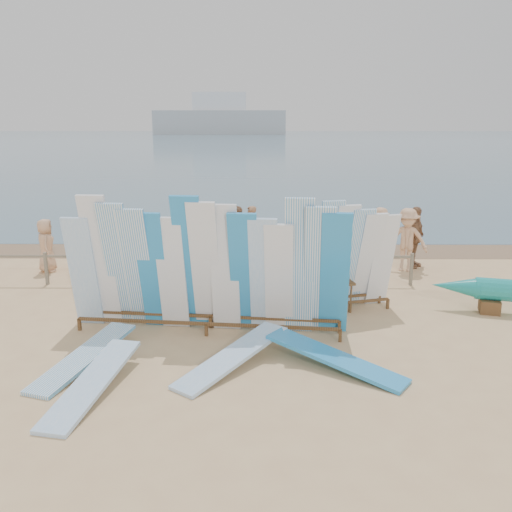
{
  "coord_description": "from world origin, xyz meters",
  "views": [
    {
      "loc": [
        1.86,
        -11.27,
        4.37
      ],
      "look_at": [
        1.77,
        1.57,
        1.17
      ],
      "focal_mm": 38.0,
      "sensor_mm": 36.0,
      "label": 1
    }
  ],
  "objects_px": {
    "flat_board_a": "(93,393)",
    "flat_board_d": "(335,369)",
    "beachgoer_0": "(46,245)",
    "beachgoer_6": "(245,239)",
    "beachgoer_3": "(180,238)",
    "beachgoer_2": "(98,242)",
    "beachgoer_4": "(237,237)",
    "side_surfboard_rack": "(348,261)",
    "stroller": "(246,260)",
    "flat_board_e": "(85,364)",
    "beachgoer_10": "(414,237)",
    "beachgoer_9": "(380,231)",
    "flat_board_b": "(233,367)",
    "beach_chair_right": "(238,269)",
    "beachgoer_7": "(251,232)",
    "beach_chair_left": "(191,264)",
    "beachgoer_extra_0": "(407,240)",
    "main_surfboard_rack": "(207,272)"
  },
  "relations": [
    {
      "from": "flat_board_e",
      "to": "beachgoer_extra_0",
      "type": "height_order",
      "value": "beachgoer_extra_0"
    },
    {
      "from": "beachgoer_7",
      "to": "beachgoer_6",
      "type": "distance_m",
      "value": 1.02
    },
    {
      "from": "side_surfboard_rack",
      "to": "flat_board_d",
      "type": "xyz_separation_m",
      "value": [
        -0.69,
        -3.21,
        -1.2
      ]
    },
    {
      "from": "beach_chair_right",
      "to": "beachgoer_4",
      "type": "xyz_separation_m",
      "value": [
        -0.06,
        1.3,
        0.67
      ]
    },
    {
      "from": "flat_board_a",
      "to": "beachgoer_3",
      "type": "bearing_deg",
      "value": 98.98
    },
    {
      "from": "flat_board_b",
      "to": "beachgoer_9",
      "type": "bearing_deg",
      "value": 100.27
    },
    {
      "from": "flat_board_d",
      "to": "flat_board_a",
      "type": "bearing_deg",
      "value": 138.28
    },
    {
      "from": "beach_chair_right",
      "to": "beachgoer_4",
      "type": "relative_size",
      "value": 0.49
    },
    {
      "from": "beachgoer_3",
      "to": "beachgoer_6",
      "type": "xyz_separation_m",
      "value": [
        2.01,
        0.01,
        -0.02
      ]
    },
    {
      "from": "flat_board_d",
      "to": "beach_chair_left",
      "type": "relative_size",
      "value": 2.9
    },
    {
      "from": "flat_board_d",
      "to": "beachgoer_0",
      "type": "relative_size",
      "value": 1.7
    },
    {
      "from": "beachgoer_0",
      "to": "beachgoer_3",
      "type": "relative_size",
      "value": 0.95
    },
    {
      "from": "side_surfboard_rack",
      "to": "beachgoer_3",
      "type": "bearing_deg",
      "value": 122.14
    },
    {
      "from": "side_surfboard_rack",
      "to": "beachgoer_2",
      "type": "distance_m",
      "value": 7.44
    },
    {
      "from": "flat_board_b",
      "to": "beachgoer_7",
      "type": "xyz_separation_m",
      "value": [
        0.18,
        8.33,
        0.85
      ]
    },
    {
      "from": "beachgoer_0",
      "to": "main_surfboard_rack",
      "type": "bearing_deg",
      "value": -151.42
    },
    {
      "from": "beachgoer_0",
      "to": "beachgoer_6",
      "type": "distance_m",
      "value": 5.93
    },
    {
      "from": "beachgoer_10",
      "to": "flat_board_a",
      "type": "bearing_deg",
      "value": 179.37
    },
    {
      "from": "flat_board_d",
      "to": "beachgoer_6",
      "type": "relative_size",
      "value": 1.67
    },
    {
      "from": "beachgoer_10",
      "to": "beachgoer_9",
      "type": "xyz_separation_m",
      "value": [
        -0.71,
        1.53,
        -0.13
      ]
    },
    {
      "from": "beachgoer_extra_0",
      "to": "beachgoer_2",
      "type": "height_order",
      "value": "beachgoer_extra_0"
    },
    {
      "from": "beachgoer_2",
      "to": "beachgoer_4",
      "type": "xyz_separation_m",
      "value": [
        4.02,
        0.89,
        -0.0
      ]
    },
    {
      "from": "stroller",
      "to": "beachgoer_3",
      "type": "xyz_separation_m",
      "value": [
        -2.09,
        1.21,
        0.38
      ]
    },
    {
      "from": "flat_board_e",
      "to": "stroller",
      "type": "xyz_separation_m",
      "value": [
        2.84,
        6.02,
        0.45
      ]
    },
    {
      "from": "beach_chair_left",
      "to": "flat_board_a",
      "type": "bearing_deg",
      "value": -63.32
    },
    {
      "from": "beachgoer_4",
      "to": "beach_chair_right",
      "type": "bearing_deg",
      "value": -149.35
    },
    {
      "from": "flat_board_d",
      "to": "beachgoer_6",
      "type": "bearing_deg",
      "value": 49.63
    },
    {
      "from": "main_surfboard_rack",
      "to": "beachgoer_3",
      "type": "height_order",
      "value": "main_surfboard_rack"
    },
    {
      "from": "flat_board_b",
      "to": "beach_chair_right",
      "type": "relative_size",
      "value": 2.93
    },
    {
      "from": "flat_board_b",
      "to": "beachgoer_0",
      "type": "height_order",
      "value": "beachgoer_0"
    },
    {
      "from": "stroller",
      "to": "beachgoer_3",
      "type": "relative_size",
      "value": 0.67
    },
    {
      "from": "main_surfboard_rack",
      "to": "beachgoer_10",
      "type": "relative_size",
      "value": 3.17
    },
    {
      "from": "flat_board_d",
      "to": "beachgoer_0",
      "type": "height_order",
      "value": "beachgoer_0"
    },
    {
      "from": "flat_board_d",
      "to": "beachgoer_10",
      "type": "relative_size",
      "value": 1.44
    },
    {
      "from": "beach_chair_right",
      "to": "beachgoer_0",
      "type": "xyz_separation_m",
      "value": [
        -5.71,
        0.67,
        0.53
      ]
    },
    {
      "from": "flat_board_a",
      "to": "beachgoer_3",
      "type": "xyz_separation_m",
      "value": [
        0.28,
        8.3,
        0.83
      ]
    },
    {
      "from": "flat_board_e",
      "to": "beachgoer_7",
      "type": "bearing_deg",
      "value": 88.79
    },
    {
      "from": "beachgoer_extra_0",
      "to": "main_surfboard_rack",
      "type": "bearing_deg",
      "value": -118.63
    },
    {
      "from": "main_surfboard_rack",
      "to": "beachgoer_3",
      "type": "bearing_deg",
      "value": 110.02
    },
    {
      "from": "flat_board_a",
      "to": "beachgoer_6",
      "type": "xyz_separation_m",
      "value": [
        2.29,
        8.31,
        0.81
      ]
    },
    {
      "from": "beach_chair_left",
      "to": "beachgoer_7",
      "type": "height_order",
      "value": "beachgoer_7"
    },
    {
      "from": "side_surfboard_rack",
      "to": "flat_board_b",
      "type": "xyz_separation_m",
      "value": [
        -2.55,
        -3.14,
        -1.2
      ]
    },
    {
      "from": "beachgoer_7",
      "to": "beachgoer_0",
      "type": "bearing_deg",
      "value": -74.55
    },
    {
      "from": "beach_chair_left",
      "to": "beachgoer_4",
      "type": "distance_m",
      "value": 1.7
    },
    {
      "from": "flat_board_e",
      "to": "beachgoer_3",
      "type": "relative_size",
      "value": 1.62
    },
    {
      "from": "flat_board_b",
      "to": "stroller",
      "type": "bearing_deg",
      "value": 126.99
    },
    {
      "from": "flat_board_a",
      "to": "flat_board_d",
      "type": "bearing_deg",
      "value": 23.57
    },
    {
      "from": "main_surfboard_rack",
      "to": "beachgoer_2",
      "type": "xyz_separation_m",
      "value": [
        -3.63,
        4.52,
        -0.39
      ]
    },
    {
      "from": "beachgoer_4",
      "to": "beachgoer_10",
      "type": "bearing_deg",
      "value": -62.64
    },
    {
      "from": "beach_chair_left",
      "to": "beachgoer_10",
      "type": "bearing_deg",
      "value": 38.44
    }
  ]
}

